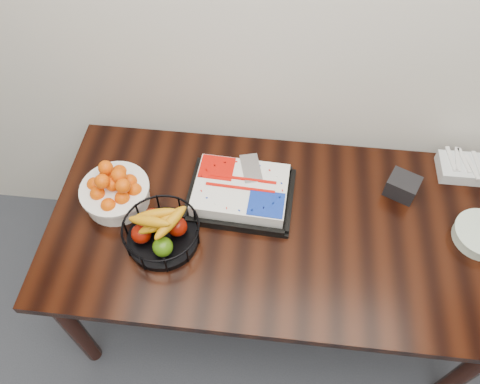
# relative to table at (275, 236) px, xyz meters

# --- Properties ---
(table) EXTENTS (1.80, 0.90, 0.75)m
(table) POSITION_rel_table_xyz_m (0.00, 0.00, 0.00)
(table) COLOR black
(table) RESTS_ON ground
(cake_tray) EXTENTS (0.44, 0.35, 0.09)m
(cake_tray) POSITION_rel_table_xyz_m (-0.15, 0.12, 0.13)
(cake_tray) COLOR black
(cake_tray) RESTS_ON table
(tangerine_bowl) EXTENTS (0.28, 0.28, 0.18)m
(tangerine_bowl) POSITION_rel_table_xyz_m (-0.65, 0.05, 0.16)
(tangerine_bowl) COLOR white
(tangerine_bowl) RESTS_ON table
(fruit_basket) EXTENTS (0.29, 0.29, 0.16)m
(fruit_basket) POSITION_rel_table_xyz_m (-0.43, -0.12, 0.15)
(fruit_basket) COLOR black
(fruit_basket) RESTS_ON table
(fork_bag) EXTENTS (0.22, 0.14, 0.06)m
(fork_bag) POSITION_rel_table_xyz_m (0.78, 0.35, 0.12)
(fork_bag) COLOR silver
(fork_bag) RESTS_ON table
(napkin_box) EXTENTS (0.15, 0.14, 0.09)m
(napkin_box) POSITION_rel_table_xyz_m (0.50, 0.21, 0.13)
(napkin_box) COLOR black
(napkin_box) RESTS_ON table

